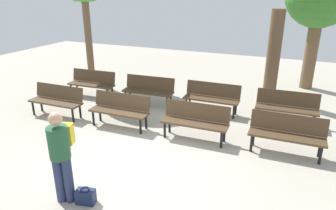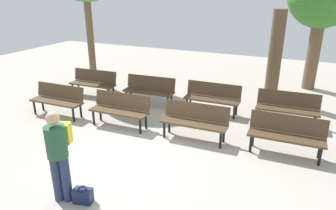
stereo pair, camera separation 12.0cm
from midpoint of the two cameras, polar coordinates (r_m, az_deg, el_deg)
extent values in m
plane|color=#B2A899|center=(6.67, -7.87, -10.42)|extent=(24.00, 24.00, 0.00)
cube|color=#4C3823|center=(9.24, -20.53, 0.49)|extent=(1.61, 0.47, 0.05)
cube|color=#4C3823|center=(9.30, -19.91, 2.30)|extent=(1.60, 0.16, 0.40)
cylinder|color=black|center=(9.69, -24.06, -0.55)|extent=(0.06, 0.06, 0.40)
cylinder|color=black|center=(8.77, -17.62, -1.84)|extent=(0.06, 0.06, 0.40)
cylinder|color=black|center=(9.89, -22.77, 0.08)|extent=(0.06, 0.06, 0.40)
cylinder|color=black|center=(8.99, -16.36, -1.12)|extent=(0.06, 0.06, 0.40)
cube|color=#4C3823|center=(8.09, -9.53, -1.27)|extent=(1.61, 0.48, 0.05)
cube|color=#4C3823|center=(8.16, -8.91, 0.81)|extent=(1.60, 0.17, 0.40)
cylinder|color=black|center=(8.42, -14.09, -2.40)|extent=(0.06, 0.06, 0.40)
cylinder|color=black|center=(7.73, -5.57, -3.99)|extent=(0.06, 0.06, 0.40)
cylinder|color=black|center=(8.66, -12.88, -1.63)|extent=(0.06, 0.06, 0.40)
cylinder|color=black|center=(7.99, -4.53, -3.10)|extent=(0.06, 0.06, 0.40)
cube|color=#4C3823|center=(7.34, 4.46, -3.42)|extent=(1.61, 0.48, 0.05)
cube|color=#4C3823|center=(7.42, 4.98, -1.10)|extent=(1.60, 0.16, 0.40)
cylinder|color=black|center=(7.52, -1.07, -4.66)|extent=(0.06, 0.06, 0.40)
cylinder|color=black|center=(7.14, 9.40, -6.41)|extent=(0.06, 0.06, 0.40)
cylinder|color=black|center=(7.78, -0.15, -3.71)|extent=(0.06, 0.06, 0.40)
cylinder|color=black|center=(7.42, 9.96, -5.34)|extent=(0.06, 0.06, 0.40)
cube|color=#4C3823|center=(7.15, 20.68, -5.51)|extent=(1.61, 0.47, 0.05)
cube|color=#4C3823|center=(7.23, 21.00, -3.11)|extent=(1.60, 0.15, 0.40)
cylinder|color=black|center=(7.13, 14.76, -6.90)|extent=(0.06, 0.06, 0.40)
cylinder|color=black|center=(7.14, 26.01, -8.43)|extent=(0.06, 0.06, 0.40)
cylinder|color=black|center=(7.42, 15.12, -5.81)|extent=(0.06, 0.06, 0.40)
cylinder|color=black|center=(7.43, 25.92, -7.28)|extent=(0.06, 0.06, 0.40)
cube|color=#4C3823|center=(10.57, -14.41, 3.67)|extent=(1.62, 0.52, 0.05)
cube|color=#4C3823|center=(10.66, -13.93, 5.24)|extent=(1.60, 0.20, 0.40)
cylinder|color=black|center=(10.92, -17.81, 2.62)|extent=(0.06, 0.06, 0.40)
cylinder|color=black|center=(10.14, -11.53, 1.83)|extent=(0.06, 0.06, 0.40)
cylinder|color=black|center=(11.16, -16.83, 3.11)|extent=(0.06, 0.06, 0.40)
cylinder|color=black|center=(10.40, -10.62, 2.38)|extent=(0.06, 0.06, 0.40)
cube|color=#4C3823|center=(9.55, -4.13, 2.46)|extent=(1.62, 0.54, 0.05)
cube|color=#4C3823|center=(9.65, -3.69, 4.20)|extent=(1.60, 0.22, 0.40)
cylinder|color=black|center=(9.79, -8.23, 1.34)|extent=(0.06, 0.06, 0.40)
cylinder|color=black|center=(9.24, -0.52, 0.37)|extent=(0.06, 0.06, 0.40)
cylinder|color=black|center=(10.05, -7.39, 1.92)|extent=(0.06, 0.06, 0.40)
cylinder|color=black|center=(9.52, 0.15, 1.00)|extent=(0.06, 0.06, 0.40)
cube|color=#4C3823|center=(8.96, 7.63, 1.05)|extent=(1.61, 0.47, 0.05)
cube|color=#4C3823|center=(9.06, 8.03, 2.90)|extent=(1.60, 0.15, 0.40)
cylinder|color=black|center=(9.08, 3.03, -0.04)|extent=(0.06, 0.06, 0.40)
cylinder|color=black|center=(8.76, 11.71, -1.29)|extent=(0.06, 0.06, 0.40)
cylinder|color=black|center=(9.36, 3.68, 0.61)|extent=(0.06, 0.06, 0.40)
cylinder|color=black|center=(9.05, 12.10, -0.57)|extent=(0.06, 0.06, 0.40)
cube|color=#4C3823|center=(8.72, 20.76, -0.74)|extent=(1.62, 0.51, 0.05)
cube|color=#4C3823|center=(8.83, 21.00, 1.19)|extent=(1.60, 0.19, 0.40)
cylinder|color=black|center=(8.67, 15.95, -1.91)|extent=(0.06, 0.06, 0.40)
cylinder|color=black|center=(8.70, 25.13, -3.08)|extent=(0.06, 0.06, 0.40)
cylinder|color=black|center=(8.97, 16.16, -1.16)|extent=(0.06, 0.06, 0.40)
cylinder|color=black|center=(8.99, 25.03, -2.30)|extent=(0.06, 0.06, 0.40)
cylinder|color=brown|center=(11.95, -14.86, 12.07)|extent=(0.26, 0.26, 3.49)
cylinder|color=brown|center=(12.12, 24.75, 8.83)|extent=(0.43, 0.43, 2.60)
cylinder|color=brown|center=(10.45, 18.67, 8.70)|extent=(0.42, 0.42, 2.86)
cylinder|color=navy|center=(5.60, -18.59, -13.01)|extent=(0.16, 0.16, 0.85)
cylinder|color=navy|center=(5.66, -20.13, -12.83)|extent=(0.16, 0.16, 0.85)
cylinder|color=#235133|center=(5.29, -20.27, -6.57)|extent=(0.43, 0.43, 0.55)
sphere|color=tan|center=(5.12, -20.84, -2.43)|extent=(0.22, 0.22, 0.22)
cube|color=yellow|center=(5.49, -19.26, -5.08)|extent=(0.32, 0.26, 0.36)
cube|color=#192347|center=(5.64, -15.66, -16.06)|extent=(0.35, 0.25, 0.26)
torus|color=#192347|center=(5.55, -15.81, -14.81)|extent=(0.16, 0.16, 0.02)
camera|label=1|loc=(0.06, -90.42, -0.16)|focal=32.83mm
camera|label=2|loc=(0.06, 89.58, 0.16)|focal=32.83mm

